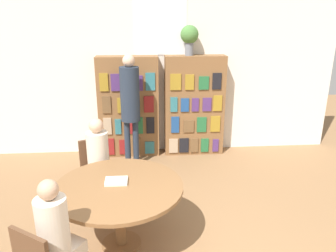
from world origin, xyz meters
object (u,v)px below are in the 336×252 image
reading_table (119,194)px  seated_reader_left (99,159)px  seated_reader_right (58,234)px  bookshelf_right (194,106)px  flower_vase (189,36)px  chair_left_side (97,169)px  librarian_standing (130,99)px  bookshelf_left (129,107)px

reading_table → seated_reader_left: size_ratio=1.11×
reading_table → seated_reader_right: size_ratio=1.12×
bookshelf_right → seated_reader_right: size_ratio=1.47×
flower_vase → seated_reader_right: size_ratio=0.41×
chair_left_side → librarian_standing: bearing=-131.7°
bookshelf_left → librarian_standing: (0.05, -0.50, 0.27)m
flower_vase → seated_reader_left: bearing=-127.7°
librarian_standing → flower_vase: bearing=26.4°
chair_left_side → seated_reader_left: (0.06, -0.17, 0.22)m
librarian_standing → seated_reader_right: bearing=-100.8°
flower_vase → librarian_standing: (-1.02, -0.51, -0.95)m
reading_table → librarian_standing: librarian_standing is taller
bookshelf_right → reading_table: size_ratio=1.31×
bookshelf_left → bookshelf_right: (1.19, 0.00, -0.00)m
bookshelf_right → seated_reader_right: bookshelf_right is taller
reading_table → seated_reader_right: 0.85m
bookshelf_left → seated_reader_left: bookshelf_left is taller
bookshelf_right → librarian_standing: (-1.13, -0.50, 0.27)m
seated_reader_left → seated_reader_right: size_ratio=1.01×
reading_table → seated_reader_left: 0.85m
bookshelf_left → seated_reader_left: size_ratio=1.45×
reading_table → librarian_standing: (0.07, 2.09, 0.52)m
flower_vase → librarian_standing: bearing=-153.6°
flower_vase → chair_left_side: (-1.45, -1.64, -1.63)m
seated_reader_right → flower_vase: bearing=98.0°
bookshelf_right → chair_left_side: bearing=-133.8°
chair_left_side → librarian_standing: 1.39m
bookshelf_left → reading_table: bookshelf_left is taller
flower_vase → reading_table: (-1.09, -2.60, -1.47)m
bookshelf_right → seated_reader_left: 2.35m
chair_left_side → reading_table: bearing=90.0°
seated_reader_left → seated_reader_right: seated_reader_left is taller
seated_reader_right → bookshelf_right: bearing=96.4°
reading_table → seated_reader_left: bearing=110.7°
bookshelf_right → reading_table: bearing=-114.9°
bookshelf_right → librarian_standing: 1.27m
reading_table → seated_reader_left: (-0.30, 0.79, 0.06)m
chair_left_side → seated_reader_right: bearing=65.8°
bookshelf_right → flower_vase: size_ratio=3.56×
seated_reader_left → chair_left_side: bearing=-90.0°
chair_left_side → seated_reader_right: seated_reader_right is taller
bookshelf_right → seated_reader_left: bookshelf_right is taller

